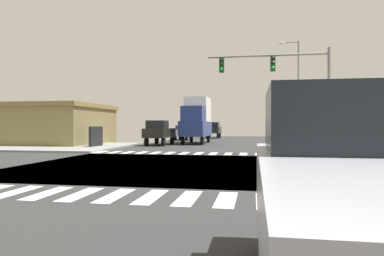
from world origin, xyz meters
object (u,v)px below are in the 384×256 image
at_px(suv_queued_1, 214,129).
at_px(sedan_crossing_2, 183,131).
at_px(bank_building, 37,125).
at_px(traffic_signal_mast, 281,76).
at_px(pickup_trailing_2, 159,132).
at_px(box_truck_leading_1, 197,119).
at_px(street_lamp, 296,85).
at_px(pickup_middle_3, 361,188).

bearing_deg(suv_queued_1, sedan_crossing_2, 68.96).
height_order(bank_building, sedan_crossing_2, bank_building).
xyz_separation_m(traffic_signal_mast, pickup_trailing_2, (-10.67, 8.75, -3.88)).
xyz_separation_m(bank_building, suv_queued_1, (15.05, 20.62, -0.57)).
bearing_deg(box_truck_leading_1, sedan_crossing_2, -68.79).
distance_m(traffic_signal_mast, box_truck_leading_1, 14.97).
bearing_deg(traffic_signal_mast, street_lamp, 77.20).
bearing_deg(box_truck_leading_1, bank_building, 18.70).
relative_size(street_lamp, suv_queued_1, 2.03).
height_order(street_lamp, sedan_crossing_2, street_lamp).
height_order(bank_building, pickup_trailing_2, bank_building).
bearing_deg(traffic_signal_mast, pickup_trailing_2, 140.63).
relative_size(traffic_signal_mast, box_truck_leading_1, 1.11).
xyz_separation_m(bank_building, box_truck_leading_1, (15.05, 5.09, 0.60)).
relative_size(street_lamp, pickup_middle_3, 1.83).
bearing_deg(sedan_crossing_2, pickup_middle_3, 103.79).
distance_m(pickup_trailing_2, pickup_middle_3, 30.83).
height_order(street_lamp, bank_building, street_lamp).
relative_size(traffic_signal_mast, street_lamp, 0.86).
bearing_deg(street_lamp, bank_building, -178.04).
distance_m(street_lamp, pickup_trailing_2, 13.25).
relative_size(sedan_crossing_2, box_truck_leading_1, 0.60).
distance_m(box_truck_leading_1, pickup_trailing_2, 5.04).
bearing_deg(bank_building, pickup_trailing_2, 5.94).
relative_size(suv_queued_1, pickup_trailing_2, 0.90).
height_order(sedan_crossing_2, pickup_trailing_2, pickup_trailing_2).
xyz_separation_m(pickup_trailing_2, pickup_middle_3, (10.00, -29.17, 0.00)).
bearing_deg(bank_building, box_truck_leading_1, 18.70).
bearing_deg(pickup_trailing_2, bank_building, 5.94).
xyz_separation_m(box_truck_leading_1, pickup_trailing_2, (-3.00, -3.84, -1.27)).
relative_size(traffic_signal_mast, bank_building, 0.55).
distance_m(bank_building, box_truck_leading_1, 15.90).
height_order(box_truck_leading_1, pickup_middle_3, box_truck_leading_1).
distance_m(traffic_signal_mast, sedan_crossing_2, 23.31).
bearing_deg(bank_building, traffic_signal_mast, -18.27).
xyz_separation_m(traffic_signal_mast, suv_queued_1, (-7.67, 28.12, -3.78)).
bearing_deg(suv_queued_1, street_lamp, 115.79).
height_order(bank_building, pickup_middle_3, bank_building).
height_order(suv_queued_1, box_truck_leading_1, box_truck_leading_1).
bearing_deg(sedan_crossing_2, traffic_signal_mast, 117.69).
bearing_deg(street_lamp, pickup_middle_3, -95.09).
bearing_deg(pickup_trailing_2, pickup_middle_3, 108.92).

